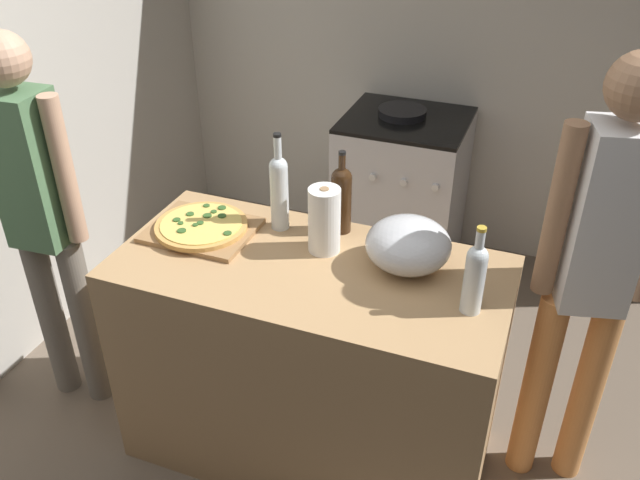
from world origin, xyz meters
TOP-DOWN VIEW (x-y plane):
  - ground_plane at (0.00, 1.24)m, footprint 3.82×3.08m
  - kitchen_wall_rear at (0.00, 2.53)m, footprint 3.82×0.10m
  - kitchen_wall_left at (-1.66, 1.24)m, footprint 0.10×3.08m
  - counter at (-0.07, 0.63)m, footprint 1.43×0.69m
  - cutting_board at (-0.55, 0.69)m, footprint 0.40×0.32m
  - pizza at (-0.55, 0.69)m, footprint 0.36×0.36m
  - mixing_bowl at (0.26, 0.75)m, footprint 0.30×0.30m
  - paper_towel_roll at (-0.06, 0.75)m, footprint 0.12×0.12m
  - wine_bottle_green at (-0.05, 0.90)m, footprint 0.08×0.08m
  - wine_bottle_amber at (0.51, 0.58)m, footprint 0.07×0.07m
  - wine_bottle_clear at (-0.28, 0.84)m, footprint 0.07×0.07m
  - stove at (-0.11, 2.13)m, footprint 0.66×0.63m
  - person_in_stripes at (-1.19, 0.55)m, footprint 0.39×0.22m
  - person_in_red at (0.87, 0.87)m, footprint 0.38×0.25m

SIDE VIEW (x-z plane):
  - ground_plane at x=0.00m, z-range -0.02..0.00m
  - counter at x=-0.07m, z-range 0.00..0.93m
  - stove at x=-0.11m, z-range -0.02..0.95m
  - cutting_board at x=-0.55m, z-range 0.93..0.95m
  - pizza at x=-0.55m, z-range 0.94..0.97m
  - person_in_stripes at x=-1.19m, z-range 0.13..1.81m
  - person_in_red at x=0.87m, z-range 0.14..1.88m
  - mixing_bowl at x=0.26m, z-range 0.93..1.11m
  - paper_towel_roll at x=-0.06m, z-range 0.92..1.18m
  - wine_bottle_amber at x=0.51m, z-range 0.91..1.22m
  - wine_bottle_green at x=-0.05m, z-range 0.91..1.24m
  - wine_bottle_clear at x=-0.28m, z-range 0.90..1.29m
  - kitchen_wall_rear at x=0.00m, z-range 0.00..2.60m
  - kitchen_wall_left at x=-1.66m, z-range 0.00..2.60m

